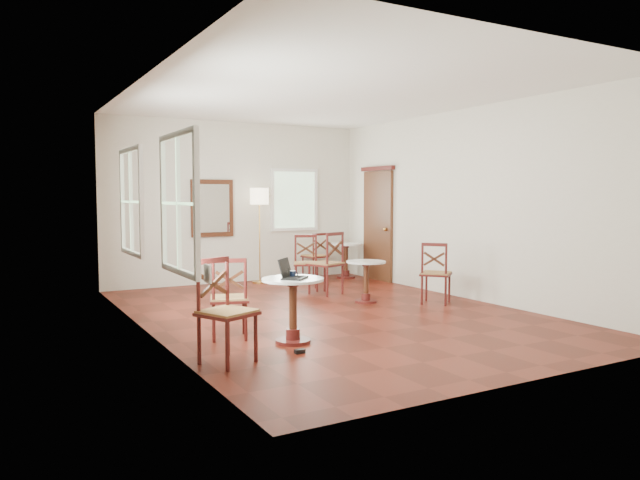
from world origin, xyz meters
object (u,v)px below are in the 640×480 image
at_px(water_glass, 286,273).
at_px(chair_mid_b, 436,273).
at_px(chair_back_a, 316,256).
at_px(cafe_table_back, 346,257).
at_px(cafe_table_mid, 366,277).
at_px(chair_back_b, 306,263).
at_px(chair_mid_a, 327,263).
at_px(chair_near_b, 225,311).
at_px(laptop, 291,274).
at_px(cafe_table_near, 293,303).
at_px(chair_near_a, 229,298).
at_px(navy_mug, 293,274).
at_px(mouse, 298,277).
at_px(floor_lamp, 259,203).
at_px(power_adapter, 300,351).

bearing_deg(water_glass, chair_mid_b, 19.32).
distance_m(chair_back_a, water_glass, 5.22).
relative_size(cafe_table_back, chair_mid_b, 0.74).
xyz_separation_m(cafe_table_mid, chair_back_b, (-0.24, 1.51, 0.08)).
height_order(chair_mid_a, water_glass, chair_mid_a).
distance_m(chair_mid_b, chair_back_a, 3.35).
relative_size(chair_mid_a, chair_back_a, 1.15).
relative_size(chair_near_b, laptop, 2.57).
relative_size(cafe_table_near, laptop, 1.82).
relative_size(cafe_table_near, chair_back_b, 0.76).
distance_m(chair_near_a, navy_mug, 0.82).
bearing_deg(cafe_table_mid, cafe_table_back, 64.66).
distance_m(chair_back_b, navy_mug, 3.74).
bearing_deg(cafe_table_back, navy_mug, -128.09).
bearing_deg(cafe_table_back, laptop, -128.28).
distance_m(chair_mid_a, laptop, 3.35).
xyz_separation_m(cafe_table_back, chair_back_b, (-1.41, -0.97, 0.05)).
height_order(chair_mid_a, chair_mid_b, chair_mid_a).
bearing_deg(chair_back_b, mouse, -93.76).
height_order(cafe_table_mid, floor_lamp, floor_lamp).
bearing_deg(power_adapter, cafe_table_near, 72.05).
xyz_separation_m(chair_near_a, floor_lamp, (2.07, 3.87, 1.04)).
height_order(navy_mug, water_glass, water_glass).
bearing_deg(cafe_table_mid, chair_near_a, -155.97).
xyz_separation_m(chair_mid_a, chair_back_a, (0.77, 1.79, -0.07)).
distance_m(cafe_table_near, cafe_table_mid, 2.72).
distance_m(cafe_table_near, mouse, 0.30).
height_order(chair_near_a, navy_mug, chair_near_a).
bearing_deg(chair_mid_b, cafe_table_back, -45.89).
bearing_deg(chair_back_b, chair_mid_a, -55.29).
distance_m(cafe_table_near, navy_mug, 0.32).
relative_size(chair_mid_b, laptop, 2.35).
relative_size(mouse, power_adapter, 0.86).
relative_size(chair_near_a, power_adapter, 8.72).
height_order(chair_near_a, chair_near_b, chair_near_b).
distance_m(cafe_table_back, power_adapter, 5.77).
xyz_separation_m(cafe_table_back, navy_mug, (-3.28, -4.19, 0.34)).
xyz_separation_m(chair_near_b, laptop, (0.89, 0.37, 0.27)).
bearing_deg(chair_mid_a, cafe_table_back, -150.14).
xyz_separation_m(cafe_table_back, laptop, (-3.32, -4.21, 0.35)).
xyz_separation_m(chair_near_b, chair_back_a, (3.67, 4.83, -0.06)).
relative_size(cafe_table_back, chair_mid_a, 0.66).
height_order(cafe_table_near, chair_back_a, chair_back_a).
bearing_deg(power_adapter, chair_near_a, 112.76).
xyz_separation_m(chair_back_a, navy_mug, (-2.73, -4.44, 0.31)).
bearing_deg(mouse, cafe_table_mid, 20.03).
distance_m(cafe_table_near, chair_back_b, 3.73).
bearing_deg(laptop, floor_lamp, 26.16).
distance_m(chair_mid_b, navy_mug, 3.17).
height_order(chair_back_a, chair_back_b, chair_back_b).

